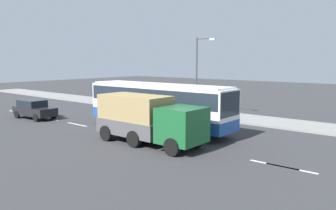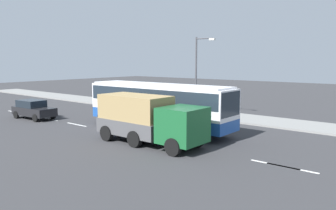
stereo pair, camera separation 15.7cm
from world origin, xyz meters
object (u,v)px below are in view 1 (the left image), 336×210
car_black_sedan (34,109)px  street_lamp (198,70)px  cargo_truck (147,118)px  pedestrian_at_crossing (212,102)px  pedestrian_near_curb (201,103)px  coach_bus (158,102)px

car_black_sedan → street_lamp: street_lamp is taller
car_black_sedan → cargo_truck: bearing=-4.4°
pedestrian_at_crossing → street_lamp: (-0.29, -1.81, 2.95)m
pedestrian_near_curb → car_black_sedan: bearing=-133.4°
car_black_sedan → pedestrian_near_curb: size_ratio=2.44×
coach_bus → street_lamp: 6.88m
car_black_sedan → pedestrian_at_crossing: pedestrian_at_crossing is taller
coach_bus → car_black_sedan: coach_bus is taller
coach_bus → car_black_sedan: (-11.35, -3.22, -1.23)m
pedestrian_near_curb → pedestrian_at_crossing: pedestrian_near_curb is taller
pedestrian_at_crossing → coach_bus: bearing=-94.7°
car_black_sedan → pedestrian_near_curb: (10.07, 10.62, 0.33)m
coach_bus → cargo_truck: 4.00m
pedestrian_near_curb → pedestrian_at_crossing: 1.08m
pedestrian_near_curb → pedestrian_at_crossing: (0.60, 0.90, -0.01)m
cargo_truck → car_black_sedan: cargo_truck is taller
coach_bus → pedestrian_near_curb: 7.57m
car_black_sedan → street_lamp: 14.58m
pedestrian_near_curb → street_lamp: size_ratio=0.25×
car_black_sedan → pedestrian_near_curb: pedestrian_near_curb is taller
coach_bus → pedestrian_at_crossing: size_ratio=6.73×
cargo_truck → pedestrian_at_crossing: (-2.81, 11.66, -0.39)m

